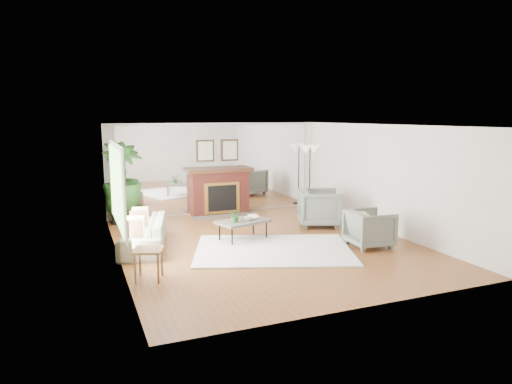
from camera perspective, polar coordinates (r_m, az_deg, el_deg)
name	(u,v)px	position (r m, az deg, el deg)	size (l,w,h in m)	color
ground	(266,244)	(9.75, 1.30, -6.53)	(7.00, 7.00, 0.00)	brown
wall_left	(117,195)	(8.76, -16.96, -0.39)	(0.02, 7.00, 2.50)	white
wall_right	(385,179)	(11.00, 15.81, 1.61)	(0.02, 7.00, 2.50)	white
wall_back	(217,168)	(12.73, -4.87, 2.97)	(6.00, 0.02, 2.50)	white
mirror_panel	(217,168)	(12.72, -4.84, 2.96)	(5.40, 0.04, 2.40)	silver
window_panel	(117,187)	(9.14, -17.03, 0.64)	(0.04, 2.40, 1.50)	#B2E09E
fireplace	(220,190)	(12.60, -4.53, 0.19)	(1.85, 0.83, 2.05)	maroon
area_rug	(273,250)	(9.30, 2.18, -7.22)	(3.10, 2.22, 0.03)	white
coffee_table	(243,222)	(9.95, -1.61, -3.76)	(1.26, 0.95, 0.45)	#564C44
sofa	(144,233)	(9.68, -13.86, -5.03)	(2.11, 0.82, 0.62)	gray
armchair_back	(320,208)	(11.35, 7.96, -1.96)	(0.97, 1.00, 0.91)	gray
armchair_front	(370,228)	(9.78, 14.03, -4.43)	(0.82, 0.85, 0.77)	gray
side_table	(148,254)	(7.79, -13.31, -7.54)	(0.59, 0.59, 0.53)	brown
potted_ficus	(122,180)	(11.87, -16.39, 1.43)	(1.28, 1.28, 2.07)	black
floor_lamp	(310,154)	(13.39, 6.76, 4.68)	(0.60, 0.33, 1.85)	black
tabletop_plant	(235,215)	(9.76, -2.63, -2.93)	(0.26, 0.23, 0.29)	#2D5F23
fruit_bowl	(250,218)	(9.96, -0.78, -3.33)	(0.26, 0.26, 0.06)	brown
book	(249,216)	(10.28, -0.91, -3.05)	(0.22, 0.29, 0.02)	brown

